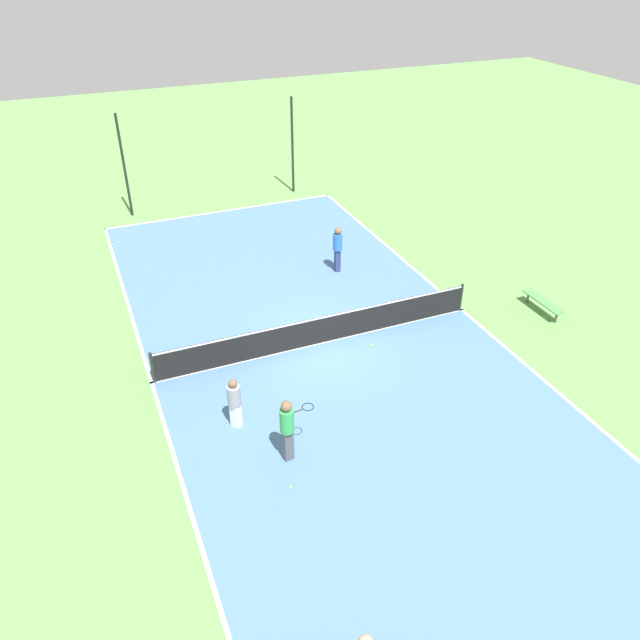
{
  "coord_description": "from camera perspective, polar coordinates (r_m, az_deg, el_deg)",
  "views": [
    {
      "loc": [
        -6.39,
        -15.35,
        11.42
      ],
      "look_at": [
        0.0,
        0.0,
        0.9
      ],
      "focal_mm": 35.0,
      "sensor_mm": 36.0,
      "label": 1
    }
  ],
  "objects": [
    {
      "name": "court_surface",
      "position": [
        20.16,
        -0.0,
        -2.14
      ],
      "size": [
        10.89,
        24.02,
        0.02
      ],
      "color": "#4C729E",
      "rests_on": "ground_plane"
    },
    {
      "name": "tennis_net",
      "position": [
        19.87,
        -0.0,
        -0.86
      ],
      "size": [
        10.69,
        0.1,
        1.04
      ],
      "color": "black",
      "rests_on": "court_surface"
    },
    {
      "name": "fence_post_back_right",
      "position": [
        31.7,
        -2.54,
        15.63
      ],
      "size": [
        0.12,
        0.12,
        4.67
      ],
      "color": "black",
      "rests_on": "ground_plane"
    },
    {
      "name": "tennis_ball_near_net",
      "position": [
        15.46,
        -2.74,
        -15.03
      ],
      "size": [
        0.07,
        0.07,
        0.07
      ],
      "primitive_type": "sphere",
      "color": "#CCE033",
      "rests_on": "court_surface"
    },
    {
      "name": "ground_plane",
      "position": [
        20.17,
        -0.0,
        -2.16
      ],
      "size": [
        80.0,
        80.0,
        0.0
      ],
      "primitive_type": "plane",
      "color": "#60934C"
    },
    {
      "name": "player_baseline_gray",
      "position": [
        16.64,
        -7.83,
        -7.27
      ],
      "size": [
        0.5,
        0.5,
        1.54
      ],
      "rotation": [
        0.0,
        0.0,
        2.23
      ],
      "color": "white",
      "rests_on": "court_surface"
    },
    {
      "name": "fence_post_back_left",
      "position": [
        30.03,
        -17.47,
        13.25
      ],
      "size": [
        0.12,
        0.12,
        4.67
      ],
      "color": "black",
      "rests_on": "ground_plane"
    },
    {
      "name": "tennis_ball_right_alley",
      "position": [
        20.05,
        4.7,
        -2.32
      ],
      "size": [
        0.07,
        0.07,
        0.07
      ],
      "primitive_type": "sphere",
      "color": "#CCE033",
      "rests_on": "court_surface"
    },
    {
      "name": "player_near_blue",
      "position": [
        24.0,
        1.62,
        6.77
      ],
      "size": [
        0.4,
        0.4,
        1.82
      ],
      "rotation": [
        0.0,
        0.0,
        1.44
      ],
      "color": "navy",
      "rests_on": "court_surface"
    },
    {
      "name": "tennis_ball_left_sideline",
      "position": [
        22.41,
        11.45,
        1.14
      ],
      "size": [
        0.07,
        0.07,
        0.07
      ],
      "primitive_type": "sphere",
      "color": "#CCE033",
      "rests_on": "court_surface"
    },
    {
      "name": "player_far_green",
      "position": [
        15.46,
        -3.0,
        -9.64
      ],
      "size": [
        0.98,
        0.49,
        1.84
      ],
      "rotation": [
        0.0,
        0.0,
        0.18
      ],
      "color": "#4C4C51",
      "rests_on": "court_surface"
    },
    {
      "name": "tennis_ball_midcourt",
      "position": [
        28.0,
        -17.86,
        6.76
      ],
      "size": [
        0.07,
        0.07,
        0.07
      ],
      "primitive_type": "sphere",
      "color": "#CCE033",
      "rests_on": "court_surface"
    },
    {
      "name": "bench",
      "position": [
        22.95,
        19.69,
        1.54
      ],
      "size": [
        0.36,
        1.79,
        0.45
      ],
      "rotation": [
        0.0,
        0.0,
        1.57
      ],
      "color": "#4C8C4C",
      "rests_on": "ground_plane"
    }
  ]
}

